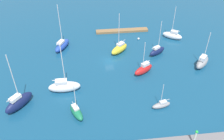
{
  "coord_description": "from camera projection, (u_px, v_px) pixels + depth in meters",
  "views": [
    {
      "loc": [
        5.94,
        58.62,
        41.26
      ],
      "look_at": [
        0.0,
        6.54,
        1.5
      ],
      "focal_mm": 39.22,
      "sensor_mm": 36.0,
      "label": 1
    }
  ],
  "objects": [
    {
      "name": "water",
      "position": [
        109.0,
        61.0,
        71.88
      ],
      "size": [
        160.0,
        160.0,
        0.0
      ],
      "primitive_type": "plane",
      "color": "navy",
      "rests_on": "ground"
    },
    {
      "name": "pier_dock",
      "position": [
        122.0,
        31.0,
        85.89
      ],
      "size": [
        18.23,
        2.21,
        0.76
      ],
      "primitive_type": "cube",
      "color": "olive",
      "rests_on": "ground"
    },
    {
      "name": "harbor_beacon",
      "position": [
        195.0,
        136.0,
        46.43
      ],
      "size": [
        0.56,
        0.56,
        3.73
      ],
      "color": "silver",
      "rests_on": "breakwater"
    },
    {
      "name": "sailboat_white_far_south",
      "position": [
        172.0,
        35.0,
        81.48
      ],
      "size": [
        6.58,
        5.38,
        11.33
      ],
      "rotation": [
        0.0,
        0.0,
        5.69
      ],
      "color": "white",
      "rests_on": "water"
    },
    {
      "name": "sailboat_gray_far_north",
      "position": [
        161.0,
        105.0,
        56.41
      ],
      "size": [
        4.71,
        2.34,
        7.02
      ],
      "rotation": [
        0.0,
        0.0,
        0.21
      ],
      "color": "gray",
      "rests_on": "water"
    },
    {
      "name": "sailboat_navy_west_end",
      "position": [
        157.0,
        51.0,
        73.87
      ],
      "size": [
        6.0,
        4.65,
        10.88
      ],
      "rotation": [
        0.0,
        0.0,
        3.7
      ],
      "color": "#141E4C",
      "rests_on": "water"
    },
    {
      "name": "sailboat_blue_inner_mooring",
      "position": [
        62.0,
        45.0,
        76.41
      ],
      "size": [
        5.49,
        7.8,
        14.34
      ],
      "rotation": [
        0.0,
        0.0,
        4.25
      ],
      "color": "#2347B2",
      "rests_on": "water"
    },
    {
      "name": "sailboat_yellow_by_breakwater",
      "position": [
        119.0,
        49.0,
        74.63
      ],
      "size": [
        6.5,
        6.14,
        12.91
      ],
      "rotation": [
        0.0,
        0.0,
        0.73
      ],
      "color": "yellow",
      "rests_on": "water"
    },
    {
      "name": "sailboat_green_center_basin",
      "position": [
        76.0,
        112.0,
        54.37
      ],
      "size": [
        3.99,
        5.81,
        8.99
      ],
      "rotation": [
        0.0,
        0.0,
        2.0
      ],
      "color": "#19724C",
      "rests_on": "water"
    },
    {
      "name": "sailboat_red_east_end",
      "position": [
        144.0,
        69.0,
        66.35
      ],
      "size": [
        6.24,
        4.84,
        9.96
      ],
      "rotation": [
        0.0,
        0.0,
        0.55
      ],
      "color": "red",
      "rests_on": "water"
    },
    {
      "name": "sailboat_white_near_pier",
      "position": [
        64.0,
        86.0,
        60.44
      ],
      "size": [
        7.91,
        2.83,
        13.64
      ],
      "rotation": [
        0.0,
        0.0,
        3.16
      ],
      "color": "white",
      "rests_on": "water"
    },
    {
      "name": "sailboat_gray_along_channel",
      "position": [
        202.0,
        62.0,
        68.89
      ],
      "size": [
        6.34,
        6.4,
        10.61
      ],
      "rotation": [
        0.0,
        0.0,
        3.94
      ],
      "color": "gray",
      "rests_on": "water"
    },
    {
      "name": "sailboat_navy_off_beacon",
      "position": [
        19.0,
        102.0,
        55.9
      ],
      "size": [
        6.43,
        7.26,
        14.35
      ],
      "rotation": [
        0.0,
        0.0,
        4.04
      ],
      "color": "#141E4C",
      "rests_on": "water"
    },
    {
      "name": "mooring_buoy_white",
      "position": [
        139.0,
        39.0,
        81.47
      ],
      "size": [
        0.71,
        0.71,
        0.71
      ],
      "primitive_type": "sphere",
      "color": "white",
      "rests_on": "water"
    }
  ]
}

